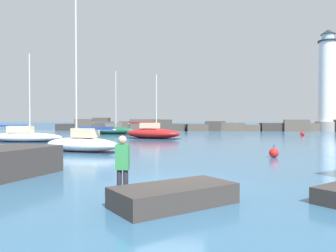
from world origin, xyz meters
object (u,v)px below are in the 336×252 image
at_px(mooring_buoy_far_side, 303,134).
at_px(person_on_rocks, 122,164).
at_px(sailboat_moored_1, 113,130).
at_px(sailboat_moored_3, 82,143).
at_px(mooring_buoy_orange_near, 274,153).
at_px(sailboat_moored_0, 24,136).
at_px(lighthouse, 327,86).
at_px(sailboat_moored_4, 152,133).

bearing_deg(mooring_buoy_far_side, person_on_rocks, -113.08).
xyz_separation_m(sailboat_moored_1, sailboat_moored_3, (4.86, -25.35, 0.04)).
bearing_deg(person_on_rocks, mooring_buoy_orange_near, 59.71).
relative_size(sailboat_moored_0, mooring_buoy_far_side, 11.01).
height_order(sailboat_moored_0, mooring_buoy_orange_near, sailboat_moored_0).
xyz_separation_m(sailboat_moored_1, person_on_rocks, (10.93, -38.46, 0.43)).
bearing_deg(mooring_buoy_far_side, sailboat_moored_1, 176.84).
bearing_deg(sailboat_moored_3, sailboat_moored_1, 100.84).
distance_m(lighthouse, sailboat_moored_1, 40.31).
bearing_deg(person_on_rocks, sailboat_moored_3, 114.86).
bearing_deg(sailboat_moored_4, sailboat_moored_0, -149.83).
bearing_deg(mooring_buoy_orange_near, sailboat_moored_1, 122.25).
relative_size(sailboat_moored_0, sailboat_moored_1, 0.93).
bearing_deg(person_on_rocks, mooring_buoy_far_side, 66.92).
bearing_deg(sailboat_moored_3, mooring_buoy_far_side, 47.56).
bearing_deg(sailboat_moored_4, sailboat_moored_1, 127.01).
xyz_separation_m(sailboat_moored_0, sailboat_moored_3, (9.19, -8.68, 0.07)).
bearing_deg(sailboat_moored_4, lighthouse, 41.81).
bearing_deg(sailboat_moored_0, mooring_buoy_orange_near, -26.50).
bearing_deg(mooring_buoy_orange_near, sailboat_moored_4, 119.35).
distance_m(mooring_buoy_orange_near, person_on_rocks, 12.73).
xyz_separation_m(lighthouse, mooring_buoy_orange_near, (-18.87, -43.39, -8.12)).
relative_size(lighthouse, sailboat_moored_4, 2.54).
distance_m(sailboat_moored_3, person_on_rocks, 14.45).
relative_size(mooring_buoy_orange_near, mooring_buoy_far_side, 0.97).
height_order(sailboat_moored_0, person_on_rocks, sailboat_moored_0).
distance_m(lighthouse, sailboat_moored_4, 39.39).
relative_size(sailboat_moored_1, mooring_buoy_orange_near, 12.24).
distance_m(sailboat_moored_1, mooring_buoy_far_side, 26.73).
height_order(sailboat_moored_3, mooring_buoy_far_side, sailboat_moored_3).
relative_size(sailboat_moored_3, person_on_rocks, 5.96).
height_order(sailboat_moored_4, person_on_rocks, sailboat_moored_4).
bearing_deg(lighthouse, sailboat_moored_3, -127.23).
xyz_separation_m(mooring_buoy_orange_near, mooring_buoy_far_side, (9.35, 26.01, 0.01)).
distance_m(lighthouse, mooring_buoy_orange_near, 48.01).
height_order(lighthouse, sailboat_moored_0, lighthouse).
relative_size(lighthouse, sailboat_moored_3, 1.72).
height_order(sailboat_moored_0, sailboat_moored_3, sailboat_moored_3).
height_order(sailboat_moored_1, sailboat_moored_4, sailboat_moored_1).
relative_size(sailboat_moored_4, person_on_rocks, 4.05).
distance_m(sailboat_moored_3, mooring_buoy_far_side, 32.36).
bearing_deg(sailboat_moored_4, person_on_rocks, -83.01).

